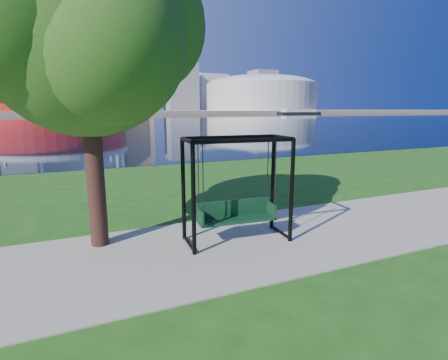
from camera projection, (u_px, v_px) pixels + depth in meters
ground at (230, 237)px, 8.75m from camera, size 900.00×900.00×0.00m
path at (239, 244)px, 8.30m from camera, size 120.00×4.00×0.03m
river at (81, 120)px, 100.18m from camera, size 900.00×180.00×0.02m
far_bank at (72, 112)px, 282.84m from camera, size 900.00×228.00×2.00m
stadium at (54, 90)px, 212.59m from camera, size 83.00×83.00×32.00m
arena at (261, 92)px, 269.65m from camera, size 84.00×84.00×26.56m
skyline at (62, 68)px, 286.18m from camera, size 392.00×66.00×96.50m
swing at (237, 192)px, 8.29m from camera, size 2.55×1.26×2.53m
park_tree at (81, 26)px, 7.30m from camera, size 5.64×5.09×7.01m
barge at (299, 112)px, 225.95m from camera, size 29.20×8.14×2.91m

